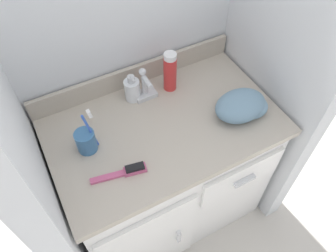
# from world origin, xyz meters

# --- Properties ---
(ground_plane) EXTENTS (6.00, 6.00, 0.00)m
(ground_plane) POSITION_xyz_m (0.00, 0.00, 0.00)
(ground_plane) COLOR beige
(wall_right) EXTENTS (0.08, 0.62, 2.20)m
(wall_right) POSITION_xyz_m (0.50, 0.00, 1.10)
(wall_right) COLOR silver
(wall_right) RESTS_ON ground_plane
(vanity) EXTENTS (0.89, 0.56, 0.73)m
(vanity) POSITION_xyz_m (-0.00, -0.00, 0.38)
(vanity) COLOR white
(vanity) RESTS_ON ground_plane
(backsplash) EXTENTS (0.89, 0.02, 0.09)m
(backsplash) POSITION_xyz_m (0.00, 0.26, 0.78)
(backsplash) COLOR #B2A899
(backsplash) RESTS_ON vanity
(sink_faucet) EXTENTS (0.09, 0.09, 0.14)m
(sink_faucet) POSITION_xyz_m (0.00, 0.17, 0.78)
(sink_faucet) COLOR silver
(sink_faucet) RESTS_ON vanity
(toothbrush_cup) EXTENTS (0.08, 0.07, 0.19)m
(toothbrush_cup) POSITION_xyz_m (-0.30, 0.03, 0.78)
(toothbrush_cup) COLOR teal
(toothbrush_cup) RESTS_ON vanity
(soap_dispenser) EXTENTS (0.06, 0.07, 0.12)m
(soap_dispenser) POSITION_xyz_m (-0.05, 0.19, 0.78)
(soap_dispenser) COLOR white
(soap_dispenser) RESTS_ON vanity
(shaving_cream_can) EXTENTS (0.05, 0.05, 0.18)m
(shaving_cream_can) POSITION_xyz_m (0.11, 0.17, 0.82)
(shaving_cream_can) COLOR red
(shaving_cream_can) RESTS_ON vanity
(hairbrush) EXTENTS (0.20, 0.06, 0.03)m
(hairbrush) POSITION_xyz_m (-0.22, -0.13, 0.74)
(hairbrush) COLOR #C1517F
(hairbrush) RESTS_ON vanity
(hand_towel) EXTENTS (0.21, 0.15, 0.10)m
(hand_towel) POSITION_xyz_m (0.29, -0.09, 0.78)
(hand_towel) COLOR #6B8EA8
(hand_towel) RESTS_ON vanity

